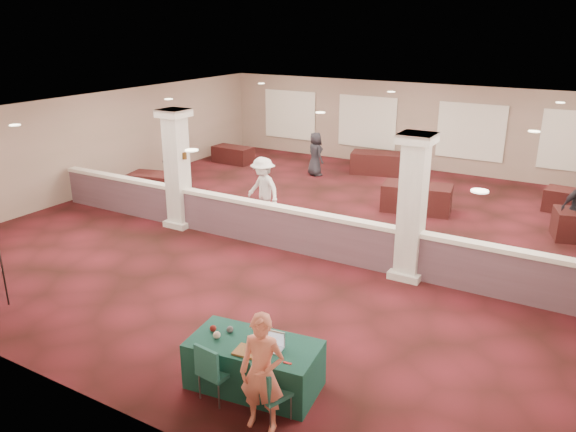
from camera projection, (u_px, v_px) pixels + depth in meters
The scene contains 30 objects.
ground at pixel (318, 231), 15.10m from camera, with size 16.00×16.00×0.00m, color #4E1319.
wall_back at pixel (417, 126), 21.08m from camera, with size 16.00×0.04×3.20m, color gray.
wall_front at pixel (63, 298), 8.05m from camera, with size 16.00×0.04×3.20m, color gray.
wall_left at pixel (102, 142), 18.39m from camera, with size 0.04×16.00×3.20m, color gray.
ceiling at pixel (320, 112), 14.04m from camera, with size 16.00×16.00×0.02m, color white.
partition_wall at pixel (290, 228), 13.69m from camera, with size 15.60×0.28×1.10m.
column_left at pixel (177, 168), 15.00m from camera, with size 0.72×0.72×3.20m.
column_right at pixel (412, 206), 11.90m from camera, with size 0.72×0.72×3.20m.
sconce_left at pixel (168, 153), 15.02m from camera, with size 0.12×0.12×0.18m.
sconce_right at pixel (185, 156), 14.75m from camera, with size 0.12×0.12×0.18m.
near_table at pixel (254, 365), 8.59m from camera, with size 1.99×0.99×0.76m, color #103D32.
conf_chair_main at pixel (268, 390), 7.78m from camera, with size 0.57×0.57×0.88m.
conf_chair_side at pixel (213, 368), 8.21m from camera, with size 0.52×0.53×0.95m.
woman at pixel (262, 373), 7.57m from camera, with size 0.63×0.42×1.74m, color #FA8B6C.
far_table_front_left at pixel (157, 185), 18.09m from camera, with size 1.77×0.88×0.72m, color black.
far_table_front_center at pixel (417, 198), 16.59m from camera, with size 1.98×0.99×0.80m, color black.
far_table_back_left at pixel (233, 155), 22.29m from camera, with size 1.58×0.79×0.64m, color black.
far_table_back_center at pixel (378, 163), 20.69m from camera, with size 1.93×0.96×0.78m, color black.
far_table_back_right at pixel (575, 202), 16.43m from camera, with size 1.65×0.82×0.67m, color black.
attendee_a at pixel (172, 159), 19.24m from camera, with size 0.84×0.46×1.74m, color black.
attendee_b at pixel (263, 189), 15.63m from camera, with size 1.17×0.54×1.83m, color silver.
attendee_d at pixel (315, 154), 20.31m from camera, with size 0.78×0.42×1.58m, color black.
laptop_base at pixel (271, 349), 8.30m from camera, with size 0.35×0.24×0.02m, color silver.
laptop_screen at pixel (274, 337), 8.37m from camera, with size 0.35×0.01×0.23m, color silver.
screen_glow at pixel (274, 338), 8.37m from camera, with size 0.31×0.00×0.20m, color silver.
knitting at pixel (249, 352), 8.22m from camera, with size 0.42×0.31×0.03m, color #C2751F.
yarn_cream at pixel (217, 335), 8.57m from camera, with size 0.12×0.12×0.12m, color beige.
yarn_red at pixel (213, 328), 8.77m from camera, with size 0.10×0.10×0.10m, color #5D1214.
yarn_grey at pixel (230, 329), 8.73m from camera, with size 0.11×0.11×0.11m, color #55555B.
scissors at pixel (288, 363), 7.96m from camera, with size 0.13×0.03×0.01m, color red.
Camera 1 is at (6.44, -12.59, 5.37)m, focal length 35.00 mm.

